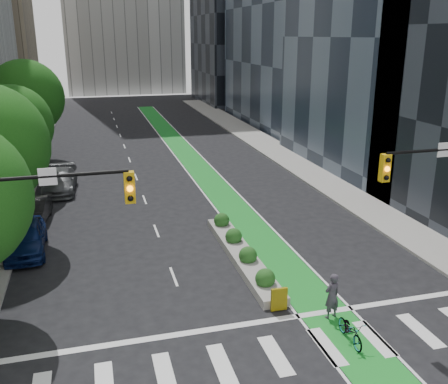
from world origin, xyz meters
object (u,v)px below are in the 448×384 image
bicycle (351,330)px  parked_car_left_far (60,181)px  median_planter (242,252)px  parked_car_left_near (25,238)px  cyclist (332,296)px  parked_car_left_mid (33,212)px

bicycle → parked_car_left_far: 25.10m
median_planter → parked_car_left_near: 11.35m
parked_car_left_near → parked_car_left_far: parked_car_left_near is taller
parked_car_left_near → parked_car_left_far: size_ratio=0.92×
bicycle → parked_car_left_near: (-12.49, 11.70, 0.36)m
cyclist → parked_car_left_near: 16.05m
median_planter → parked_car_left_near: parked_car_left_near is taller
median_planter → parked_car_left_mid: 13.46m
median_planter → parked_car_left_near: (-10.70, 3.75, 0.47)m
median_planter → parked_car_left_near: bearing=160.7°
median_planter → parked_car_left_mid: (-10.70, 8.16, 0.37)m
parked_car_left_mid → bicycle: bearing=-46.6°
parked_car_left_near → parked_car_left_far: (1.29, 10.76, -0.06)m
median_planter → cyclist: 6.55m
bicycle → cyclist: cyclist is taller
parked_car_left_far → parked_car_left_near: bearing=-93.6°
cyclist → parked_car_left_mid: cyclist is taller
parked_car_left_near → parked_car_left_mid: 4.42m
parked_car_left_mid → parked_car_left_near: bearing=-84.3°
bicycle → parked_car_left_mid: size_ratio=0.41×
median_planter → parked_car_left_far: (-9.41, 14.51, 0.41)m
cyclist → parked_car_left_far: 23.62m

